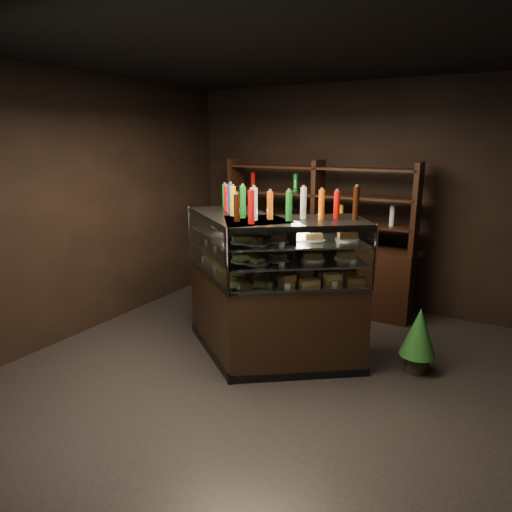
{
  "coord_description": "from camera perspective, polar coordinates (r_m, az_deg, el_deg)",
  "views": [
    {
      "loc": [
        1.88,
        -3.6,
        2.25
      ],
      "look_at": [
        -0.28,
        0.15,
        1.15
      ],
      "focal_mm": 32.0,
      "sensor_mm": 36.0,
      "label": 1
    }
  ],
  "objects": [
    {
      "name": "ground",
      "position": [
        4.64,
        2.15,
        -14.72
      ],
      "size": [
        5.0,
        5.0,
        0.0
      ],
      "primitive_type": "plane",
      "color": "black",
      "rests_on": "ground"
    },
    {
      "name": "food_display",
      "position": [
        4.61,
        1.14,
        0.39
      ],
      "size": [
        1.82,
        0.9,
        0.46
      ],
      "color": "#B26940",
      "rests_on": "display_case"
    },
    {
      "name": "potted_conifer",
      "position": [
        4.81,
        19.74,
        -8.81
      ],
      "size": [
        0.35,
        0.35,
        0.75
      ],
      "rotation": [
        0.0,
        0.0,
        -0.11
      ],
      "color": "black",
      "rests_on": "ground"
    },
    {
      "name": "back_shelving",
      "position": [
        6.32,
        7.45,
        -0.95
      ],
      "size": [
        2.59,
        0.49,
        2.0
      ],
      "rotation": [
        0.0,
        0.0,
        0.03
      ],
      "color": "black",
      "rests_on": "ground"
    },
    {
      "name": "room_shell",
      "position": [
        4.07,
        2.41,
        9.93
      ],
      "size": [
        5.02,
        5.02,
        3.01
      ],
      "color": "black",
      "rests_on": "ground"
    },
    {
      "name": "bottles_top",
      "position": [
        4.52,
        1.22,
        6.68
      ],
      "size": [
        1.64,
        0.76,
        0.3
      ],
      "color": "#147223",
      "rests_on": "display_case"
    },
    {
      "name": "display_case",
      "position": [
        4.81,
        1.13,
        -6.99
      ],
      "size": [
        2.2,
        1.4,
        1.52
      ],
      "rotation": [
        0.0,
        0.0,
        -0.01
      ],
      "color": "black",
      "rests_on": "ground"
    }
  ]
}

